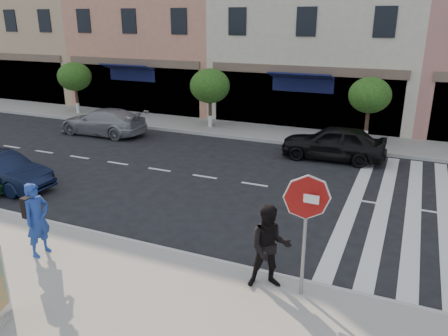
# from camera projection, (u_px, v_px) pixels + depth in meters

# --- Properties ---
(ground) EXTENTS (120.00, 120.00, 0.00)m
(ground) POSITION_uv_depth(u_px,v_px,m) (206.00, 231.00, 12.24)
(ground) COLOR black
(ground) RESTS_ON ground
(sidewalk_near) EXTENTS (60.00, 4.50, 0.15)m
(sidewalk_near) POSITION_uv_depth(u_px,v_px,m) (126.00, 306.00, 8.97)
(sidewalk_near) COLOR gray
(sidewalk_near) RESTS_ON ground
(sidewalk_far) EXTENTS (60.00, 3.00, 0.15)m
(sidewalk_far) POSITION_uv_depth(u_px,v_px,m) (303.00, 137.00, 21.74)
(sidewalk_far) COLOR gray
(sidewalk_far) RESTS_ON ground
(building_west_far) EXTENTS (12.00, 9.00, 12.00)m
(building_west_far) POSITION_uv_depth(u_px,v_px,m) (44.00, 13.00, 33.37)
(building_west_far) COLOR tan
(building_west_far) RESTS_ON ground
(building_centre) EXTENTS (11.00, 9.00, 11.00)m
(building_centre) POSITION_uv_depth(u_px,v_px,m) (325.00, 21.00, 25.35)
(building_centre) COLOR beige
(building_centre) RESTS_ON ground
(street_tree_wa) EXTENTS (2.00, 2.00, 3.05)m
(street_tree_wa) POSITION_uv_depth(u_px,v_px,m) (75.00, 77.00, 26.16)
(street_tree_wa) COLOR #473323
(street_tree_wa) RESTS_ON sidewalk_far
(street_tree_wb) EXTENTS (2.10, 2.10, 3.06)m
(street_tree_wb) POSITION_uv_depth(u_px,v_px,m) (210.00, 86.00, 22.74)
(street_tree_wb) COLOR #473323
(street_tree_wb) RESTS_ON sidewalk_far
(street_tree_c) EXTENTS (1.90, 1.90, 3.04)m
(street_tree_c) POSITION_uv_depth(u_px,v_px,m) (370.00, 96.00, 19.68)
(street_tree_c) COLOR #473323
(street_tree_c) RESTS_ON sidewalk_far
(stop_sign) EXTENTS (0.95, 0.12, 2.68)m
(stop_sign) POSITION_uv_depth(u_px,v_px,m) (306.00, 210.00, 8.60)
(stop_sign) COLOR gray
(stop_sign) RESTS_ON sidewalk_near
(photographer) EXTENTS (0.49, 0.70, 1.85)m
(photographer) POSITION_uv_depth(u_px,v_px,m) (37.00, 219.00, 10.52)
(photographer) COLOR navy
(photographer) RESTS_ON sidewalk_near
(walker) EXTENTS (1.13, 1.03, 1.89)m
(walker) POSITION_uv_depth(u_px,v_px,m) (270.00, 247.00, 9.21)
(walker) COLOR black
(walker) RESTS_ON sidewalk_near
(car_near_mid) EXTENTS (3.81, 1.34, 1.25)m
(car_near_mid) POSITION_uv_depth(u_px,v_px,m) (1.00, 171.00, 15.18)
(car_near_mid) COLOR black
(car_near_mid) RESTS_ON ground
(car_far_left) EXTENTS (4.62, 1.91, 1.33)m
(car_far_left) POSITION_uv_depth(u_px,v_px,m) (103.00, 122.00, 22.23)
(car_far_left) COLOR gray
(car_far_left) RESTS_ON ground
(car_far_mid) EXTENTS (4.35, 1.91, 1.46)m
(car_far_mid) POSITION_uv_depth(u_px,v_px,m) (333.00, 143.00, 18.27)
(car_far_mid) COLOR black
(car_far_mid) RESTS_ON ground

